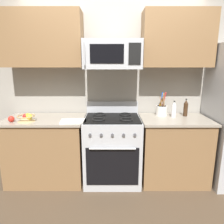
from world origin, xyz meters
TOP-DOWN VIEW (x-y plane):
  - ground_plane at (0.00, 0.00)m, footprint 16.00×16.00m
  - wall_back at (0.00, 1.11)m, footprint 8.00×0.10m
  - counter_left at (-0.92, 0.71)m, footprint 1.07×0.65m
  - range_oven at (-0.00, 0.71)m, footprint 0.76×0.69m
  - counter_right at (0.86, 0.71)m, footprint 0.93×0.65m
  - microwave at (-0.00, 0.74)m, footprint 0.74×0.44m
  - upper_cabinets_left at (-0.93, 0.89)m, footprint 1.06×0.34m
  - upper_cabinets_right at (0.86, 0.89)m, footprint 0.92×0.34m
  - utensil_crock at (0.71, 0.88)m, footprint 0.16×0.16m
  - fruit_basket at (-1.11, 0.57)m, footprint 0.22×0.22m
  - apple_loose at (-1.29, 0.53)m, footprint 0.08×0.08m
  - cutting_board at (-0.50, 0.56)m, footprint 0.35×0.26m
  - bottle_soy at (1.04, 0.85)m, footprint 0.06×0.06m
  - bottle_vinegar at (0.85, 0.77)m, footprint 0.06×0.06m

SIDE VIEW (x-z plane):
  - ground_plane at x=0.00m, z-range 0.00..0.00m
  - counter_left at x=-0.92m, z-range 0.00..0.91m
  - counter_right at x=0.86m, z-range 0.00..0.91m
  - range_oven at x=0.00m, z-range -0.07..1.02m
  - cutting_board at x=-0.50m, z-range 0.91..0.93m
  - apple_loose at x=-1.29m, z-range 0.91..0.99m
  - fruit_basket at x=-1.11m, z-range 0.91..1.01m
  - utensil_crock at x=0.71m, z-range 0.82..1.17m
  - bottle_vinegar at x=0.85m, z-range 0.90..1.13m
  - bottle_soy at x=1.04m, z-range 0.90..1.15m
  - wall_back at x=0.00m, z-range 0.00..2.60m
  - microwave at x=0.00m, z-range 1.57..1.93m
  - upper_cabinets_left at x=-0.93m, z-range 1.59..2.32m
  - upper_cabinets_right at x=0.86m, z-range 1.59..2.32m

